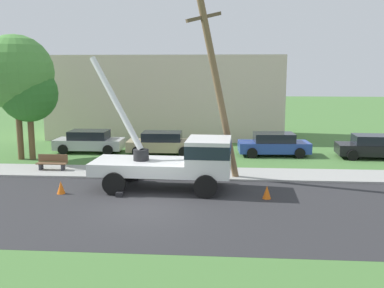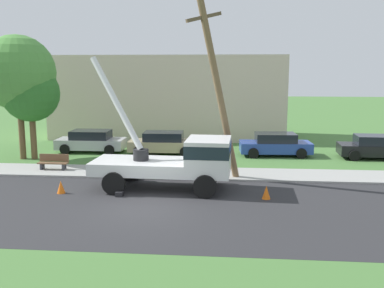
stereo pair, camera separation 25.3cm
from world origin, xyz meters
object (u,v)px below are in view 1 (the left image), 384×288
utility_truck (180,159)px  traffic_cone_behind (61,187)px  park_bench (52,163)px  parked_sedan_tan (162,143)px  parked_sedan_blue (274,144)px  parked_sedan_silver (89,141)px  parked_sedan_black (374,147)px  leaning_utility_pole (218,87)px  traffic_cone_ahead (267,192)px  roadside_tree_near (29,94)px  roadside_tree_far (16,73)px

utility_truck → traffic_cone_behind: bearing=-167.7°
traffic_cone_behind → park_bench: 4.57m
parked_sedan_tan → parked_sedan_blue: 7.07m
parked_sedan_silver → parked_sedan_blue: 11.92m
parked_sedan_black → parked_sedan_silver: bearing=178.0°
parked_sedan_tan → parked_sedan_blue: size_ratio=0.99×
parked_sedan_tan → parked_sedan_blue: bearing=0.5°
leaning_utility_pole → park_bench: bearing=171.3°
parked_sedan_blue → park_bench: (-12.20, -5.33, -0.25)m
leaning_utility_pole → park_bench: (-8.77, 1.34, -4.06)m
traffic_cone_ahead → parked_sedan_tan: (-5.79, 9.43, 0.43)m
traffic_cone_ahead → roadside_tree_near: bearing=151.8°
traffic_cone_ahead → parked_sedan_black: bearing=51.2°
parked_sedan_silver → utility_truck: bearing=-51.2°
utility_truck → parked_sedan_silver: size_ratio=1.53×
parked_sedan_black → roadside_tree_far: 21.89m
park_bench → roadside_tree_far: roadside_tree_far is taller
roadside_tree_near → roadside_tree_far: bearing=-176.8°
traffic_cone_behind → roadside_tree_near: roadside_tree_near is taller
parked_sedan_tan → park_bench: 7.35m
traffic_cone_ahead → parked_sedan_silver: parked_sedan_silver is taller
parked_sedan_black → roadside_tree_far: roadside_tree_far is taller
traffic_cone_ahead → parked_sedan_tan: size_ratio=0.13×
parked_sedan_silver → parked_sedan_blue: same height
traffic_cone_behind → parked_sedan_black: 18.55m
traffic_cone_behind → parked_sedan_blue: 13.89m
leaning_utility_pole → park_bench: leaning_utility_pole is taller
traffic_cone_ahead → parked_sedan_black: (7.30, 9.09, 0.43)m
park_bench → parked_sedan_black: bearing=15.1°
leaning_utility_pole → traffic_cone_ahead: size_ratio=15.74×
traffic_cone_behind → parked_sedan_black: size_ratio=0.13×
traffic_cone_ahead → parked_sedan_blue: (1.28, 9.50, 0.43)m
parked_sedan_blue → parked_sedan_black: (6.01, -0.41, 0.00)m
park_bench → parked_sedan_tan: bearing=45.7°
traffic_cone_ahead → park_bench: (-10.92, 4.17, 0.18)m
traffic_cone_ahead → parked_sedan_silver: bearing=137.6°
traffic_cone_ahead → parked_sedan_blue: 9.59m
utility_truck → parked_sedan_tan: utility_truck is taller
leaning_utility_pole → traffic_cone_ahead: (2.15, -2.82, -4.25)m
utility_truck → parked_sedan_silver: utility_truck is taller
leaning_utility_pole → traffic_cone_behind: bearing=-157.8°
leaning_utility_pole → roadside_tree_far: leaning_utility_pole is taller
parked_sedan_tan → roadside_tree_near: size_ratio=0.78×
traffic_cone_behind → parked_sedan_blue: (10.19, 9.43, 0.43)m
parked_sedan_blue → parked_sedan_black: bearing=-3.9°
parked_sedan_black → park_bench: 18.87m
utility_truck → parked_sedan_silver: (-6.85, 8.52, -0.70)m
parked_sedan_silver → parked_sedan_blue: bearing=-1.0°
parked_sedan_blue → roadside_tree_near: (-14.64, -2.32, 3.24)m
traffic_cone_behind → roadside_tree_near: bearing=122.1°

